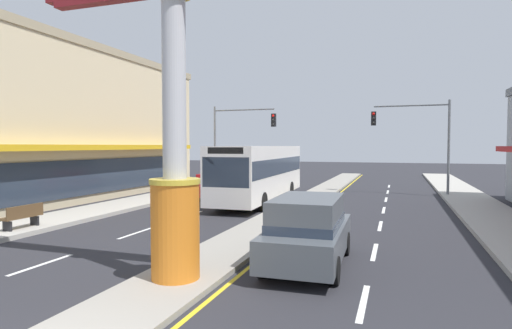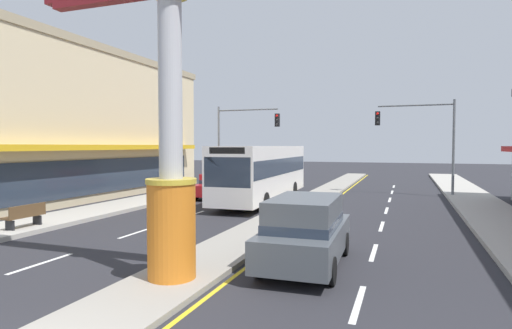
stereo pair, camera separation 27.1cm
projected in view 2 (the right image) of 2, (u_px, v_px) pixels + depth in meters
The scene contains 12 objects.
median_strip at pixel (303, 205), 22.55m from camera, with size 2.04×52.00×0.14m, color gray.
sidewalk_left at pixel (140, 202), 23.72m from camera, with size 2.78×60.00×0.18m, color #ADA89E.
sidewalk_right at pixel (500, 221), 17.61m from camera, with size 2.78×60.00×0.18m, color #ADA89E.
lane_markings at pixel (297, 210), 21.28m from camera, with size 8.78×52.00×0.01m.
district_sign at pixel (170, 90), 9.73m from camera, with size 7.29×1.20×8.31m.
storefront_left at pixel (64, 125), 26.88m from camera, with size 8.84×20.89×9.29m.
traffic_light_left_side at pixel (240, 133), 30.53m from camera, with size 4.86×0.46×6.20m.
traffic_light_right_side at pixel (424, 131), 26.73m from camera, with size 4.86×0.46×6.20m.
bus_near_right_lane at pixel (263, 170), 24.38m from camera, with size 2.84×11.27×3.26m.
sedan_far_right_lane at pixel (217, 185), 26.22m from camera, with size 1.93×4.35×1.53m.
suv_near_left_lane at pixel (306, 230), 11.31m from camera, with size 2.07×4.65×1.90m.
street_bench at pixel (25, 215), 15.78m from camera, with size 0.48×1.60×0.88m.
Camera 2 is at (5.21, -3.96, 3.29)m, focal length 29.23 mm.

